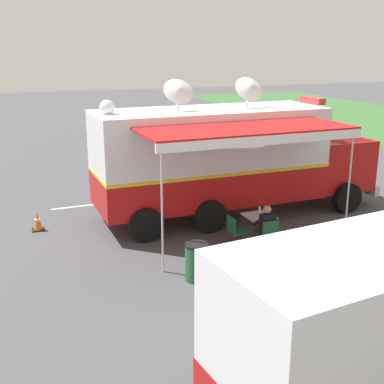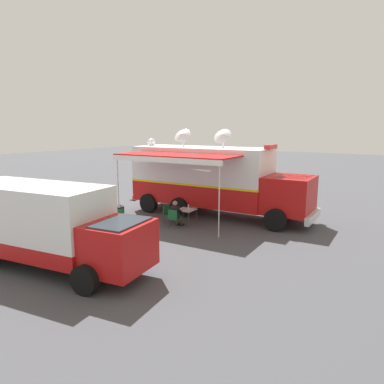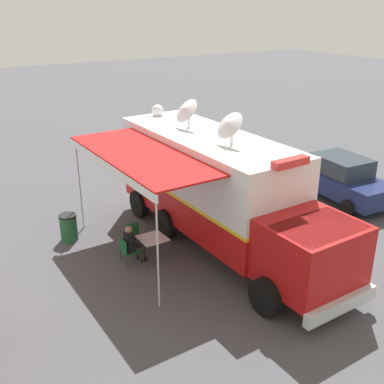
# 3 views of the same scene
# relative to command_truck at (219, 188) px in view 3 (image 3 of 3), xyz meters

# --- Properties ---
(ground_plane) EXTENTS (100.00, 100.00, 0.00)m
(ground_plane) POSITION_rel_command_truck_xyz_m (-0.01, -0.75, -1.95)
(ground_plane) COLOR #47474C
(lot_stripe) EXTENTS (0.29, 4.80, 0.01)m
(lot_stripe) POSITION_rel_command_truck_xyz_m (-2.64, -3.14, -1.94)
(lot_stripe) COLOR silver
(lot_stripe) RESTS_ON ground
(command_truck) EXTENTS (5.12, 9.57, 4.53)m
(command_truck) POSITION_rel_command_truck_xyz_m (0.00, 0.00, 0.00)
(command_truck) COLOR #B71414
(command_truck) RESTS_ON ground
(folding_table) EXTENTS (0.83, 0.83, 0.73)m
(folding_table) POSITION_rel_command_truck_xyz_m (2.30, -0.17, -1.27)
(folding_table) COLOR silver
(folding_table) RESTS_ON ground
(water_bottle) EXTENTS (0.07, 0.07, 0.22)m
(water_bottle) POSITION_rel_command_truck_xyz_m (2.19, -0.10, -1.11)
(water_bottle) COLOR silver
(water_bottle) RESTS_ON folding_table
(folding_chair_at_table) EXTENTS (0.50, 0.50, 0.87)m
(folding_chair_at_table) POSITION_rel_command_truck_xyz_m (3.10, -0.29, -1.43)
(folding_chair_at_table) COLOR #19562D
(folding_chair_at_table) RESTS_ON ground
(folding_chair_beside_table) EXTENTS (0.50, 0.50, 0.87)m
(folding_chair_beside_table) POSITION_rel_command_truck_xyz_m (2.54, -1.02, -1.43)
(folding_chair_beside_table) COLOR #19562D
(folding_chair_beside_table) RESTS_ON ground
(seated_responder) EXTENTS (0.67, 0.56, 1.25)m
(seated_responder) POSITION_rel_command_truck_xyz_m (2.91, -0.29, -1.30)
(seated_responder) COLOR black
(seated_responder) RESTS_ON ground
(trash_bin) EXTENTS (0.57, 0.57, 0.91)m
(trash_bin) POSITION_rel_command_truck_xyz_m (4.13, -2.73, -1.49)
(trash_bin) COLOR #235B33
(trash_bin) RESTS_ON ground
(traffic_cone) EXTENTS (0.36, 0.36, 0.58)m
(traffic_cone) POSITION_rel_command_truck_xyz_m (-0.64, -6.08, -1.67)
(traffic_cone) COLOR black
(traffic_cone) RESTS_ON ground
(car_behind_truck) EXTENTS (2.22, 4.30, 1.76)m
(car_behind_truck) POSITION_rel_command_truck_xyz_m (-6.27, -0.55, -1.07)
(car_behind_truck) COLOR navy
(car_behind_truck) RESTS_ON ground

